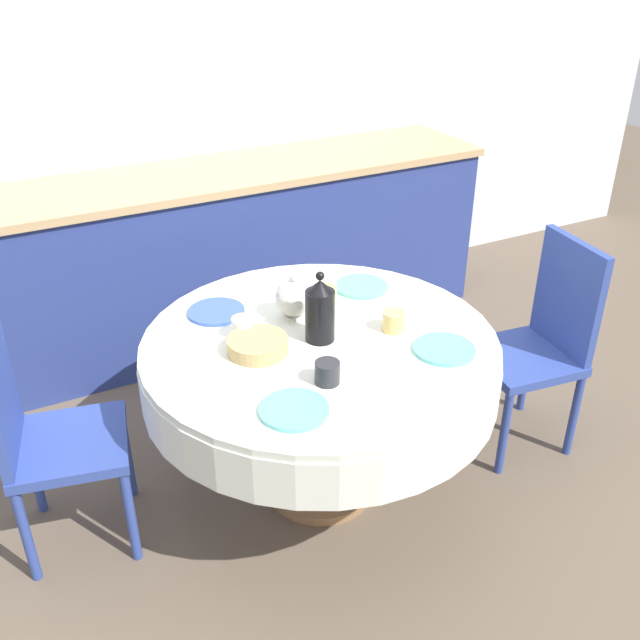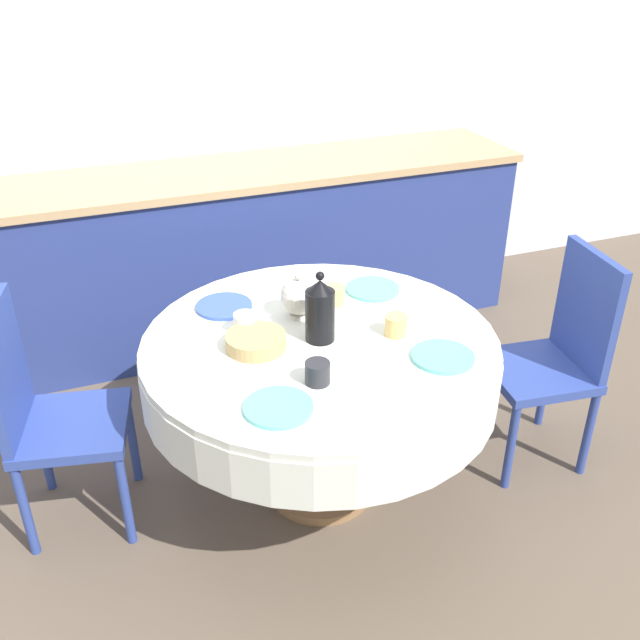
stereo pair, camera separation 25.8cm
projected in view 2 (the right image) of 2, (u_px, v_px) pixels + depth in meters
name	position (u px, v px, depth m)	size (l,w,h in m)	color
ground_plane	(320.00, 488.00, 2.97)	(12.00, 12.00, 0.00)	brown
wall_back	(202.00, 87.00, 3.77)	(7.00, 0.05, 2.60)	silver
kitchen_counter	(227.00, 254.00, 3.90)	(3.24, 0.64, 0.94)	navy
dining_table	(320.00, 367.00, 2.68)	(1.33, 1.33, 0.72)	olive
chair_left	(557.00, 351.00, 2.93)	(0.44, 0.44, 0.95)	#2D428E
chair_right	(45.00, 409.00, 2.58)	(0.47, 0.47, 0.95)	#2D428E
plate_near_left	(278.00, 407.00, 2.24)	(0.22, 0.22, 0.01)	#60BCB7
cup_near_left	(317.00, 373.00, 2.35)	(0.08, 0.08, 0.08)	#28282D
plate_near_right	(443.00, 357.00, 2.50)	(0.22, 0.22, 0.01)	#60BCB7
cup_near_right	(396.00, 325.00, 2.63)	(0.08, 0.08, 0.08)	#DBB766
plate_far_left	(224.00, 306.00, 2.83)	(0.22, 0.22, 0.01)	#3856AD
cup_far_left	(245.00, 323.00, 2.64)	(0.08, 0.08, 0.08)	white
plate_far_right	(373.00, 289.00, 2.96)	(0.22, 0.22, 0.01)	#60BCB7
cup_far_right	(334.00, 295.00, 2.84)	(0.08, 0.08, 0.08)	#DBB766
coffee_carafe	(319.00, 310.00, 2.56)	(0.11, 0.11, 0.27)	black
teapot	(299.00, 297.00, 2.73)	(0.20, 0.14, 0.19)	silver
bread_basket	(256.00, 341.00, 2.55)	(0.22, 0.22, 0.05)	tan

